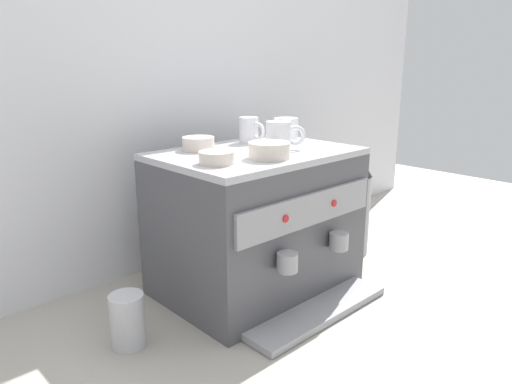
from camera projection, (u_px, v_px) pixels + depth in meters
The scene contains 11 objects.
ground_plane at pixel (256, 285), 1.52m from camera, with size 4.00×4.00×0.00m, color #9E998E.
tiled_backsplash_wall at pixel (184, 104), 1.63m from camera, with size 2.80×0.03×1.10m, color silver.
espresso_machine at pixel (257, 222), 1.46m from camera, with size 0.58×0.52×0.44m.
ceramic_cup_0 at pixel (280, 136), 1.41m from camera, with size 0.10×0.09×0.08m.
ceramic_cup_1 at pixel (250, 130), 1.54m from camera, with size 0.06×0.10×0.08m.
ceramic_cup_2 at pixel (285, 130), 1.56m from camera, with size 0.08×0.11×0.08m.
ceramic_bowl_0 at pixel (269, 151), 1.29m from camera, with size 0.11×0.11×0.04m.
ceramic_bowl_1 at pixel (217, 158), 1.22m from camera, with size 0.09×0.09×0.03m.
ceramic_bowl_2 at pixel (198, 144), 1.41m from camera, with size 0.10×0.10×0.04m.
coffee_grinder at pixel (349, 200), 1.74m from camera, with size 0.15×0.15×0.40m.
milk_pitcher at pixel (128, 320), 1.19m from camera, with size 0.09×0.09×0.14m, color #B7B7BC.
Camera 1 is at (-0.96, -1.01, 0.69)m, focal length 33.46 mm.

